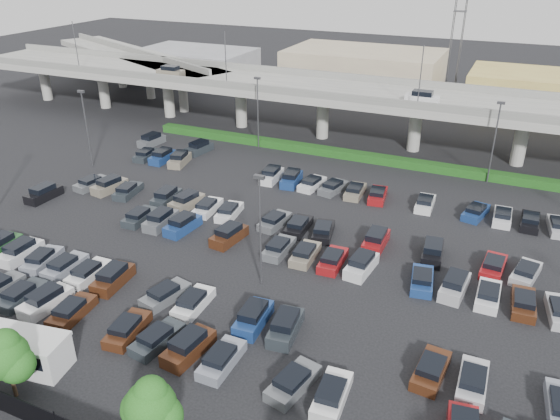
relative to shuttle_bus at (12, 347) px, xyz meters
name	(u,v)px	position (x,y,z in m)	size (l,w,h in m)	color
ground	(296,242)	(11.53, 24.35, -1.43)	(280.00, 280.00, 0.00)	black
overpass	(381,99)	(11.28, 56.33, 5.54)	(150.00, 13.00, 15.80)	gray
on_ramp	(135,58)	(-40.58, 67.40, 5.43)	(50.93, 30.13, 8.80)	gray
hedge	(366,157)	(11.53, 49.35, -0.88)	(66.00, 1.60, 1.10)	#173F12
tree_row	(130,399)	(12.23, -2.18, 2.09)	(65.07, 3.66, 5.94)	#332316
shuttle_bus	(12,347)	(0.00, 0.00, 0.00)	(8.50, 4.04, 2.62)	silver
parked_cars	(271,252)	(10.52, 20.58, -0.81)	(63.05, 41.66, 1.67)	#B2B2B6
light_poles	(267,172)	(7.40, 26.35, 4.81)	(66.90, 48.38, 10.30)	#45464A
distant_buildings	(490,86)	(23.90, 86.16, 2.32)	(138.00, 24.00, 9.00)	gray
comm_tower	(461,8)	(15.53, 98.35, 14.18)	(2.40, 2.40, 30.00)	#45464A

